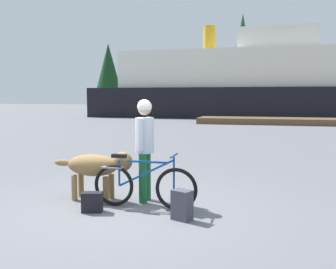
% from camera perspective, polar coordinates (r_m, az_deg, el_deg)
% --- Properties ---
extents(ground_plane, '(160.00, 160.00, 0.00)m').
position_cam_1_polar(ground_plane, '(6.39, -5.86, -10.95)').
color(ground_plane, slate).
extents(bicycle, '(1.76, 0.44, 0.90)m').
position_cam_1_polar(bicycle, '(6.36, -3.64, -7.48)').
color(bicycle, black).
rests_on(bicycle, ground_plane).
extents(person_cyclist, '(0.32, 0.53, 1.77)m').
position_cam_1_polar(person_cyclist, '(6.64, -3.46, -0.81)').
color(person_cyclist, '#19592D').
rests_on(person_cyclist, ground_plane).
extents(dog, '(1.48, 0.45, 0.87)m').
position_cam_1_polar(dog, '(6.92, -10.40, -4.63)').
color(dog, olive).
rests_on(dog, ground_plane).
extents(backpack, '(0.33, 0.29, 0.45)m').
position_cam_1_polar(backpack, '(5.80, 2.08, -10.35)').
color(backpack, '#3F3F4C').
rests_on(backpack, ground_plane).
extents(handbag_pannier, '(0.36, 0.26, 0.32)m').
position_cam_1_polar(handbag_pannier, '(6.31, -11.12, -9.75)').
color(handbag_pannier, black).
rests_on(handbag_pannier, ground_plane).
extents(dock_pier, '(17.36, 2.78, 0.40)m').
position_cam_1_polar(dock_pier, '(27.11, 23.10, 1.72)').
color(dock_pier, brown).
rests_on(dock_pier, ground_plane).
extents(ferry_boat, '(26.93, 8.34, 8.19)m').
position_cam_1_polar(ferry_boat, '(35.62, 11.45, 7.11)').
color(ferry_boat, black).
rests_on(ferry_boat, ground_plane).
extents(pine_tree_far_left, '(3.31, 3.31, 8.83)m').
position_cam_1_polar(pine_tree_far_left, '(52.56, -8.78, 9.78)').
color(pine_tree_far_left, '#4C331E').
rests_on(pine_tree_far_left, ground_plane).
extents(pine_tree_center, '(3.58, 3.58, 12.11)m').
position_cam_1_polar(pine_tree_center, '(50.06, 10.89, 11.81)').
color(pine_tree_center, '#4C331E').
rests_on(pine_tree_center, ground_plane).
extents(pine_tree_mid_back, '(3.01, 3.01, 11.11)m').
position_cam_1_polar(pine_tree_mid_back, '(55.83, 13.90, 10.82)').
color(pine_tree_mid_back, '#4C331E').
rests_on(pine_tree_mid_back, ground_plane).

